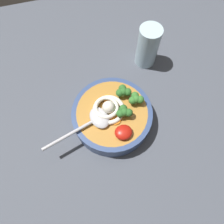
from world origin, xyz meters
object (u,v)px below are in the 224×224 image
object	(u,v)px
soup_bowl	(112,116)
noodle_pile	(108,108)
drinking_glass	(148,47)
soup_spoon	(94,120)

from	to	relation	value
soup_bowl	noodle_pile	size ratio (longest dim) A/B	2.30
soup_bowl	drinking_glass	distance (cm)	22.68
soup_spoon	soup_bowl	bearing A→B (deg)	180.00
soup_bowl	soup_spoon	distance (cm)	5.99
noodle_pile	soup_spoon	world-z (taller)	noodle_pile
noodle_pile	drinking_glass	distance (cm)	22.46
noodle_pile	soup_spoon	xyz separation A→B (cm)	(3.95, 2.07, -0.31)
soup_bowl	noodle_pile	bearing A→B (deg)	-40.93
soup_spoon	drinking_glass	bearing A→B (deg)	-154.01
soup_bowl	drinking_glass	xyz separation A→B (cm)	(-15.12, -16.54, 3.53)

